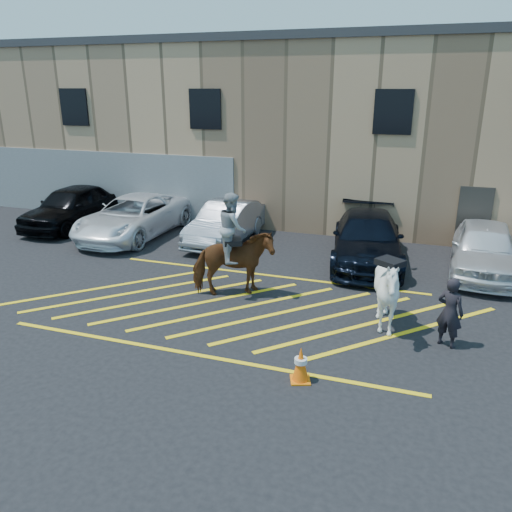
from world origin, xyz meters
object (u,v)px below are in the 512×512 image
(car_silver_sedan, at_px, (226,223))
(car_black_suv, at_px, (72,206))
(car_blue_suv, at_px, (367,239))
(saddled_white, at_px, (387,292))
(car_white_suv, at_px, (484,248))
(handler, at_px, (450,312))
(car_white_pickup, at_px, (133,217))
(mounted_bay, at_px, (233,255))
(traffic_cone, at_px, (301,364))

(car_silver_sedan, bearing_deg, car_black_suv, -177.63)
(car_blue_suv, bearing_deg, saddled_white, -85.34)
(car_white_suv, bearing_deg, car_silver_sedan, -179.79)
(car_silver_sedan, relative_size, handler, 2.76)
(car_white_suv, bearing_deg, saddled_white, -113.62)
(car_silver_sedan, xyz_separation_m, car_blue_suv, (5.13, -0.56, 0.05))
(car_white_pickup, distance_m, handler, 12.28)
(car_white_suv, bearing_deg, handler, -98.72)
(mounted_bay, bearing_deg, car_blue_suv, 51.85)
(car_white_suv, relative_size, mounted_bay, 1.62)
(car_black_suv, xyz_separation_m, handler, (14.20, -5.69, -0.03))
(car_black_suv, xyz_separation_m, traffic_cone, (11.48, -8.08, -0.46))
(handler, bearing_deg, car_black_suv, 3.44)
(traffic_cone, bearing_deg, saddled_white, 63.34)
(car_blue_suv, distance_m, traffic_cone, 7.53)
(car_black_suv, xyz_separation_m, car_silver_sedan, (6.72, -0.01, -0.10))
(traffic_cone, bearing_deg, car_white_suv, 62.93)
(car_black_suv, xyz_separation_m, saddled_white, (12.84, -5.35, 0.12))
(car_white_suv, xyz_separation_m, traffic_cone, (-3.86, -7.55, -0.42))
(car_black_suv, relative_size, car_white_suv, 1.06)
(car_blue_suv, xyz_separation_m, car_white_suv, (3.49, 0.04, 0.01))
(mounted_bay, xyz_separation_m, traffic_cone, (2.75, -3.53, -0.78))
(car_black_suv, bearing_deg, traffic_cone, -35.67)
(car_white_pickup, relative_size, handler, 3.40)
(handler, bearing_deg, car_white_pickup, -0.14)
(saddled_white, height_order, traffic_cone, saddled_white)
(car_black_suv, relative_size, handler, 3.05)
(saddled_white, bearing_deg, handler, -13.93)
(mounted_bay, bearing_deg, traffic_cone, -52.13)
(car_black_suv, relative_size, car_silver_sedan, 1.10)
(car_silver_sedan, distance_m, traffic_cone, 9.38)
(car_blue_suv, bearing_deg, car_white_pickup, 171.89)
(car_black_suv, bearing_deg, handler, -22.36)
(car_white_suv, xyz_separation_m, handler, (-1.13, -5.16, 0.02))
(handler, bearing_deg, saddled_white, 11.34)
(car_white_pickup, bearing_deg, handler, -24.12)
(mounted_bay, bearing_deg, car_black_suv, 152.50)
(car_silver_sedan, distance_m, handler, 9.39)
(car_black_suv, distance_m, saddled_white, 13.92)
(car_silver_sedan, bearing_deg, car_blue_suv, -3.86)
(traffic_cone, bearing_deg, handler, 41.24)
(car_black_suv, distance_m, car_silver_sedan, 6.72)
(mounted_bay, bearing_deg, saddled_white, -11.13)
(saddled_white, bearing_deg, car_black_suv, 157.38)
(car_black_suv, relative_size, traffic_cone, 6.67)
(handler, height_order, traffic_cone, handler)
(car_white_suv, bearing_deg, mounted_bay, -145.04)
(car_silver_sedan, bearing_deg, mounted_bay, -63.71)
(saddled_white, bearing_deg, traffic_cone, -116.66)
(car_blue_suv, bearing_deg, handler, -72.43)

